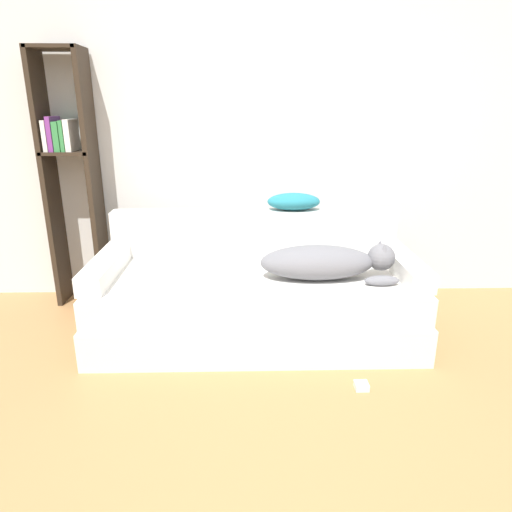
% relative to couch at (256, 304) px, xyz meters
% --- Properties ---
extents(wall_back, '(7.42, 0.06, 2.70)m').
position_rel_couch_xyz_m(wall_back, '(0.05, 0.78, 1.14)').
color(wall_back, silver).
rests_on(wall_back, ground_plane).
extents(couch, '(2.07, 0.96, 0.43)m').
position_rel_couch_xyz_m(couch, '(0.00, 0.00, 0.00)').
color(couch, silver).
rests_on(couch, ground_plane).
extents(couch_backrest, '(2.03, 0.15, 0.33)m').
position_rel_couch_xyz_m(couch_backrest, '(0.00, 0.41, 0.38)').
color(couch_backrest, silver).
rests_on(couch_backrest, couch).
extents(couch_arm_left, '(0.15, 0.77, 0.12)m').
position_rel_couch_xyz_m(couch_arm_left, '(-0.96, -0.01, 0.28)').
color(couch_arm_left, silver).
rests_on(couch_arm_left, couch).
extents(couch_arm_right, '(0.15, 0.77, 0.12)m').
position_rel_couch_xyz_m(couch_arm_right, '(0.96, -0.01, 0.28)').
color(couch_arm_right, silver).
rests_on(couch_arm_right, couch).
extents(dog, '(0.84, 0.32, 0.24)m').
position_rel_couch_xyz_m(dog, '(0.43, -0.10, 0.33)').
color(dog, slate).
rests_on(dog, couch).
extents(laptop, '(0.32, 0.25, 0.02)m').
position_rel_couch_xyz_m(laptop, '(-0.19, -0.11, 0.23)').
color(laptop, silver).
rests_on(laptop, couch).
extents(throw_pillow, '(0.38, 0.22, 0.12)m').
position_rel_couch_xyz_m(throw_pillow, '(0.28, 0.42, 0.61)').
color(throw_pillow, teal).
rests_on(throw_pillow, couch_backrest).
extents(bookshelf, '(0.36, 0.26, 1.85)m').
position_rel_couch_xyz_m(bookshelf, '(-1.34, 0.60, 0.82)').
color(bookshelf, '#2D2319').
rests_on(bookshelf, ground_plane).
extents(power_adapter, '(0.07, 0.07, 0.03)m').
position_rel_couch_xyz_m(power_adapter, '(0.56, -0.66, -0.19)').
color(power_adapter, silver).
rests_on(power_adapter, ground_plane).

